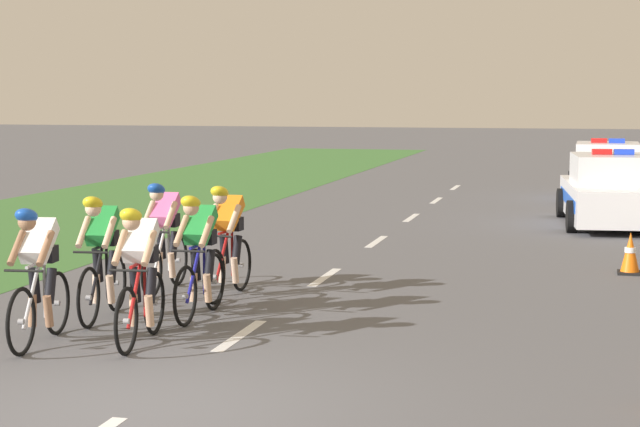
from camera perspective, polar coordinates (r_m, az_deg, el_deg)
The scene contains 12 objects.
ground_plane at distance 9.52m, azimuth -9.98°, elevation -10.26°, with size 160.00×160.00×0.00m, color #56565B.
grass_verge at distance 25.12m, azimuth -12.53°, elevation 0.02°, with size 7.00×60.00×0.01m, color #3D7033.
lane_markings_centre at distance 19.82m, azimuth 3.03°, elevation -1.50°, with size 0.14×25.60×0.01m.
cyclist_lead at distance 11.93m, azimuth -14.80°, elevation -3.12°, with size 0.45×1.72×1.56m.
cyclist_second at distance 11.72m, azimuth -9.59°, elevation -3.17°, with size 0.45×1.72×1.56m.
cyclist_third at distance 13.10m, azimuth -11.56°, elevation -2.21°, with size 0.45×1.72×1.56m.
cyclist_fourth at distance 13.00m, azimuth -6.46°, elevation -2.18°, with size 0.42×1.72×1.56m.
cyclist_fifth at distance 14.81m, azimuth -8.30°, elevation -1.16°, with size 0.42×1.72×1.56m.
cyclist_sixth at distance 14.29m, azimuth -4.96°, elevation -1.39°, with size 0.42×1.72×1.56m.
police_car_nearest at distance 23.02m, azimuth 15.26°, elevation 1.07°, with size 2.32×4.55×1.59m.
police_car_second at distance 28.63m, azimuth 15.05°, elevation 2.07°, with size 2.02×4.41×1.59m.
traffic_cone_near at distance 16.86m, azimuth 16.21°, elevation -2.07°, with size 0.36×0.36×0.64m.
Camera 1 is at (3.76, -8.31, 2.70)m, focal length 60.04 mm.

